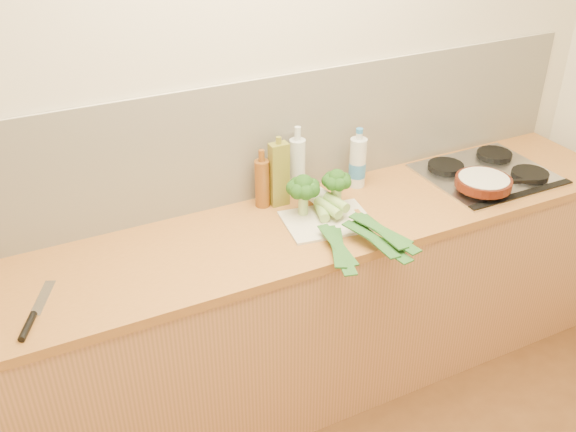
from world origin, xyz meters
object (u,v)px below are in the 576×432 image
object	(u,v)px
chopping_board	(327,221)
chefs_knife	(32,319)
skillet	(484,182)
gas_hob	(488,173)

from	to	relation	value
chopping_board	chefs_knife	distance (m)	1.19
chefs_knife	skillet	distance (m)	1.93
gas_hob	chopping_board	distance (m)	0.89
gas_hob	skillet	distance (m)	0.20
gas_hob	skillet	world-z (taller)	skillet
gas_hob	chopping_board	xyz separation A→B (m)	(-0.88, -0.03, -0.01)
chefs_knife	chopping_board	bearing A→B (deg)	29.93
gas_hob	chefs_knife	distance (m)	2.08
chopping_board	chefs_knife	size ratio (longest dim) A/B	1.15
chopping_board	chefs_knife	xyz separation A→B (m)	(-1.19, -0.12, 0.00)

